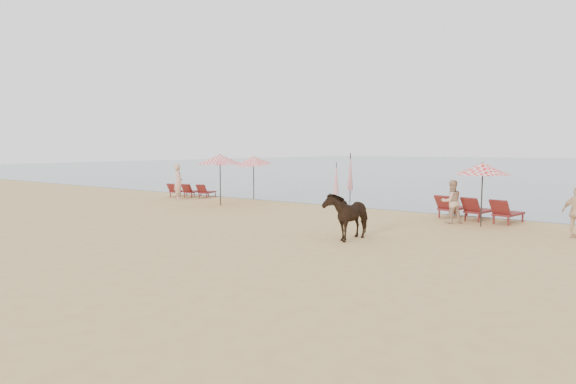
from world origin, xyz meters
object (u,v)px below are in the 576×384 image
(umbrella_open_left_b, at_px, (254,160))
(cow, at_px, (348,215))
(umbrella_open_left_a, at_px, (220,159))
(beachgoer_right_a, at_px, (451,202))
(umbrella_closed_left, at_px, (350,172))
(lounger_cluster_right, at_px, (477,209))
(umbrella_closed_right, at_px, (336,179))
(umbrella_open_right, at_px, (483,169))
(lounger_cluster_left, at_px, (191,191))
(beachgoer_left, at_px, (178,182))

(umbrella_open_left_b, height_order, cow, umbrella_open_left_b)
(umbrella_open_left_a, relative_size, beachgoer_right_a, 1.55)
(umbrella_open_left_a, height_order, umbrella_closed_left, umbrella_closed_left)
(lounger_cluster_right, xyz_separation_m, cow, (-2.30, -6.38, 0.30))
(cow, bearing_deg, umbrella_closed_right, 124.39)
(lounger_cluster_right, bearing_deg, beachgoer_right_a, -103.93)
(umbrella_open_left_b, relative_size, umbrella_open_right, 1.08)
(umbrella_closed_right, relative_size, beachgoer_right_a, 1.30)
(lounger_cluster_right, height_order, umbrella_open_left_a, umbrella_open_left_a)
(lounger_cluster_left, height_order, umbrella_closed_left, umbrella_closed_left)
(lounger_cluster_left, height_order, umbrella_open_left_b, umbrella_open_left_b)
(umbrella_closed_left, xyz_separation_m, beachgoer_right_a, (6.63, -4.31, -0.77))
(umbrella_open_right, relative_size, beachgoer_left, 1.18)
(cow, relative_size, beachgoer_left, 0.90)
(umbrella_closed_right, height_order, beachgoer_right_a, umbrella_closed_right)
(cow, xyz_separation_m, beachgoer_left, (-13.16, 4.80, 0.24))
(umbrella_open_left_b, distance_m, cow, 12.52)
(lounger_cluster_right, height_order, umbrella_closed_left, umbrella_closed_left)
(umbrella_open_left_a, bearing_deg, beachgoer_right_a, 28.96)
(cow, distance_m, beachgoer_right_a, 5.37)
(lounger_cluster_right, bearing_deg, lounger_cluster_left, -167.32)
(lounger_cluster_left, relative_size, umbrella_closed_right, 1.30)
(beachgoer_right_a, bearing_deg, cow, 28.61)
(umbrella_closed_left, bearing_deg, umbrella_closed_right, -89.56)
(lounger_cluster_right, xyz_separation_m, umbrella_closed_left, (-7.25, 3.04, 1.15))
(beachgoer_left, bearing_deg, lounger_cluster_right, -142.90)
(umbrella_closed_right, xyz_separation_m, cow, (4.94, -7.91, -0.56))
(umbrella_open_left_b, bearing_deg, lounger_cluster_left, -171.09)
(beachgoer_right_a, bearing_deg, beachgoer_left, -42.00)
(umbrella_open_left_a, xyz_separation_m, beachgoer_left, (-3.67, 0.54, -1.31))
(umbrella_open_left_a, xyz_separation_m, umbrella_closed_right, (4.55, 3.65, -0.98))
(umbrella_closed_left, relative_size, umbrella_closed_right, 1.21)
(umbrella_open_right, height_order, beachgoer_right_a, umbrella_open_right)
(lounger_cluster_right, distance_m, umbrella_closed_right, 7.45)
(lounger_cluster_right, distance_m, cow, 6.79)
(umbrella_open_right, bearing_deg, lounger_cluster_left, 159.04)
(umbrella_open_right, height_order, cow, umbrella_open_right)
(cow, bearing_deg, umbrella_open_right, 63.08)
(lounger_cluster_left, distance_m, lounger_cluster_right, 15.96)
(lounger_cluster_right, relative_size, umbrella_closed_right, 1.51)
(umbrella_closed_left, xyz_separation_m, umbrella_closed_right, (0.01, -1.50, -0.28))
(lounger_cluster_right, bearing_deg, umbrella_closed_left, 169.31)
(umbrella_open_right, bearing_deg, beachgoer_left, 163.91)
(cow, bearing_deg, umbrella_open_left_a, 158.21)
(umbrella_closed_right, bearing_deg, umbrella_closed_left, 90.44)
(lounger_cluster_right, height_order, cow, cow)
(beachgoer_right_a, bearing_deg, umbrella_closed_right, -66.18)
(umbrella_closed_left, relative_size, beachgoer_right_a, 1.57)
(cow, bearing_deg, beachgoer_right_a, 74.19)
(lounger_cluster_left, xyz_separation_m, beachgoer_right_a, (15.33, -1.09, 0.44))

